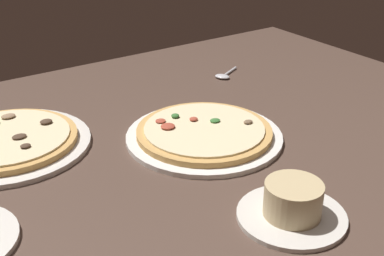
{
  "coord_description": "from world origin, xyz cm",
  "views": [
    {
      "loc": [
        49.7,
        77.06,
        52.61
      ],
      "look_at": [
        -2.66,
        0.48,
        7.0
      ],
      "focal_mm": 48.71,
      "sensor_mm": 36.0,
      "label": 1
    }
  ],
  "objects_px": {
    "pizza_main": "(204,134)",
    "spoon": "(224,75)",
    "ramekin_on_saucer": "(292,205)",
    "pizza_side": "(7,141)"
  },
  "relations": [
    {
      "from": "pizza_side",
      "to": "ramekin_on_saucer",
      "type": "xyz_separation_m",
      "value": [
        -0.29,
        0.49,
        0.01
      ]
    },
    {
      "from": "pizza_main",
      "to": "spoon",
      "type": "height_order",
      "value": "pizza_main"
    },
    {
      "from": "ramekin_on_saucer",
      "to": "spoon",
      "type": "xyz_separation_m",
      "value": [
        -0.3,
        -0.56,
        -0.02
      ]
    },
    {
      "from": "pizza_side",
      "to": "ramekin_on_saucer",
      "type": "height_order",
      "value": "ramekin_on_saucer"
    },
    {
      "from": "pizza_main",
      "to": "spoon",
      "type": "distance_m",
      "value": 0.36
    },
    {
      "from": "pizza_side",
      "to": "ramekin_on_saucer",
      "type": "distance_m",
      "value": 0.57
    },
    {
      "from": "ramekin_on_saucer",
      "to": "pizza_side",
      "type": "bearing_deg",
      "value": -58.87
    },
    {
      "from": "pizza_side",
      "to": "spoon",
      "type": "relative_size",
      "value": 3.3
    },
    {
      "from": "pizza_main",
      "to": "ramekin_on_saucer",
      "type": "height_order",
      "value": "ramekin_on_saucer"
    },
    {
      "from": "spoon",
      "to": "ramekin_on_saucer",
      "type": "bearing_deg",
      "value": 62.07
    }
  ]
}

